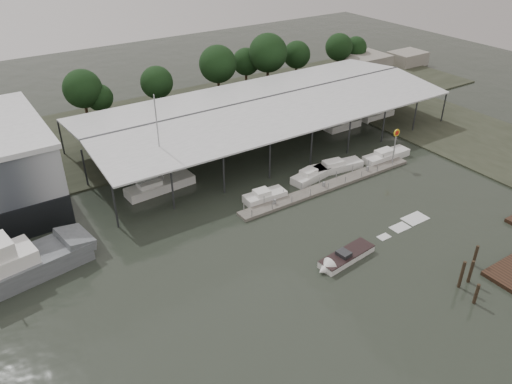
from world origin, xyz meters
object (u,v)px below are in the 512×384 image
shell_fuel_sign (396,140)px  grey_trawler (9,269)px  speedboat_underway (343,259)px  white_sailboat (159,186)px

shell_fuel_sign → grey_trawler: bearing=176.6°
grey_trawler → speedboat_underway: size_ratio=0.92×
shell_fuel_sign → speedboat_underway: 25.28m
white_sailboat → speedboat_underway: 26.78m
speedboat_underway → white_sailboat: bearing=-74.1°
white_sailboat → grey_trawler: bearing=-159.7°
white_sailboat → shell_fuel_sign: bearing=-24.0°
shell_fuel_sign → white_sailboat: bearing=159.4°
shell_fuel_sign → white_sailboat: (-31.39, 11.81, -3.27)m
shell_fuel_sign → speedboat_underway: shell_fuel_sign is taller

